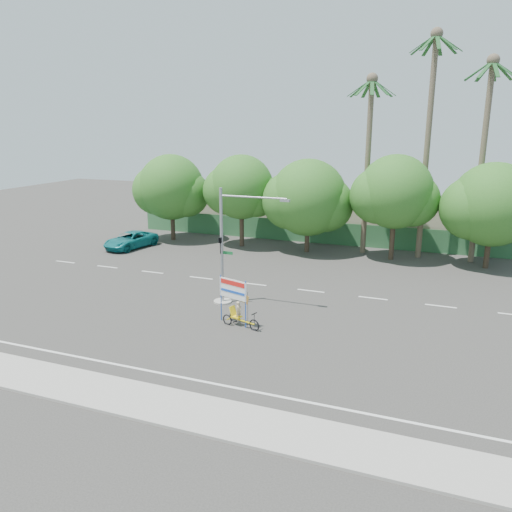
% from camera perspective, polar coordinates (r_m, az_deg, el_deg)
% --- Properties ---
extents(ground, '(120.00, 120.00, 0.00)m').
position_cam_1_polar(ground, '(26.35, -2.47, -8.74)').
color(ground, '#33302D').
rests_on(ground, ground).
extents(sidewalk_near, '(50.00, 2.40, 0.12)m').
position_cam_1_polar(sidewalk_near, '(20.42, -11.15, -16.30)').
color(sidewalk_near, gray).
rests_on(sidewalk_near, ground).
extents(fence, '(38.00, 0.08, 2.00)m').
position_cam_1_polar(fence, '(45.72, 8.21, 2.61)').
color(fence, '#336B3D').
rests_on(fence, ground).
extents(building_left, '(12.00, 8.00, 4.00)m').
position_cam_1_polar(building_left, '(52.71, -1.34, 5.47)').
color(building_left, beige).
rests_on(building_left, ground).
extents(building_right, '(14.00, 8.00, 3.60)m').
position_cam_1_polar(building_right, '(48.97, 18.61, 3.74)').
color(building_right, beige).
rests_on(building_right, ground).
extents(tree_far_left, '(7.14, 6.00, 7.96)m').
position_cam_1_polar(tree_far_left, '(46.98, -9.71, 7.53)').
color(tree_far_left, '#473828').
rests_on(tree_far_left, ground).
extents(tree_left, '(6.66, 5.60, 8.07)m').
position_cam_1_polar(tree_left, '(43.83, -1.73, 7.61)').
color(tree_left, '#473828').
rests_on(tree_left, ground).
extents(tree_center, '(7.62, 6.40, 7.85)m').
position_cam_1_polar(tree_center, '(42.00, 5.90, 6.42)').
color(tree_center, '#473828').
rests_on(tree_center, ground).
extents(tree_right, '(6.90, 5.80, 8.36)m').
position_cam_1_polar(tree_right, '(40.68, 15.56, 6.78)').
color(tree_right, '#473828').
rests_on(tree_right, ground).
extents(tree_far_right, '(7.38, 6.20, 7.94)m').
position_cam_1_polar(tree_far_right, '(40.73, 25.36, 5.07)').
color(tree_far_right, '#473828').
rests_on(tree_far_right, ground).
extents(palm_tall, '(3.73, 3.79, 17.45)m').
position_cam_1_polar(palm_tall, '(41.70, 19.16, 13.92)').
color(palm_tall, '#70604C').
rests_on(palm_tall, ground).
extents(palm_mid, '(3.73, 3.79, 15.45)m').
position_cam_1_polar(palm_mid, '(41.75, 24.63, 11.94)').
color(palm_mid, '#70604C').
rests_on(palm_mid, ground).
extents(palm_short, '(3.73, 3.79, 14.45)m').
position_cam_1_polar(palm_short, '(42.15, 12.73, 12.17)').
color(palm_short, '#70604C').
rests_on(palm_short, ground).
extents(traffic_signal, '(4.72, 1.10, 7.00)m').
position_cam_1_polar(traffic_signal, '(29.69, -3.40, -0.07)').
color(traffic_signal, gray).
rests_on(traffic_signal, ground).
extents(trike_billboard, '(2.60, 1.10, 2.66)m').
position_cam_1_polar(trike_billboard, '(26.89, -2.21, -5.78)').
color(trike_billboard, black).
rests_on(trike_billboard, ground).
extents(pickup_truck, '(3.35, 5.47, 1.41)m').
position_cam_1_polar(pickup_truck, '(45.19, -14.13, 1.79)').
color(pickup_truck, '#107376').
rests_on(pickup_truck, ground).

